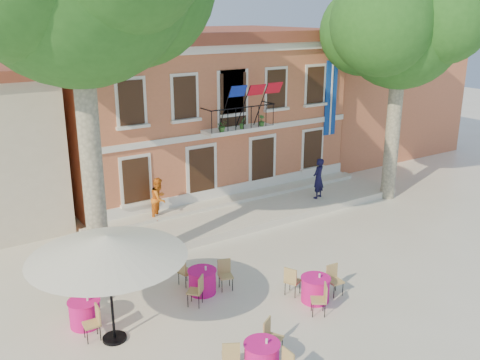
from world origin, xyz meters
name	(u,v)px	position (x,y,z in m)	size (l,w,h in m)	color
ground	(278,264)	(0.00, 0.00, 0.00)	(90.00, 90.00, 0.00)	beige
main_building	(189,108)	(2.00, 9.99, 3.78)	(13.50, 9.59, 7.50)	#CA6E49
neighbor_east	(351,96)	(14.00, 11.00, 3.22)	(9.40, 9.40, 6.40)	#CA6E49
terrace	(253,210)	(2.00, 4.40, 0.15)	(14.00, 3.40, 0.30)	silver
plane_tree_east	(402,29)	(8.46, 2.70, 7.59)	(5.24, 5.24, 10.29)	#A59E84
patio_umbrella	(107,247)	(-6.32, -1.17, 2.70)	(4.04, 4.04, 3.00)	black
pedestrian_navy	(318,178)	(5.12, 3.81, 1.21)	(0.67, 0.44, 1.83)	black
pedestrian_orange	(159,199)	(-1.90, 5.40, 1.16)	(0.83, 0.65, 1.72)	orange
cafe_table_0	(85,312)	(-6.74, -0.09, 0.42)	(0.90, 1.95, 0.95)	#CF1370
cafe_table_1	(262,356)	(-3.81, -4.38, 0.43)	(1.87, 1.64, 0.95)	#CF1370
cafe_table_3	(202,280)	(-3.14, -0.29, 0.43)	(1.82, 1.80, 0.95)	#CF1370
cafe_table_4	(315,288)	(-0.55, -2.57, 0.43)	(1.69, 1.87, 0.95)	#CF1370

